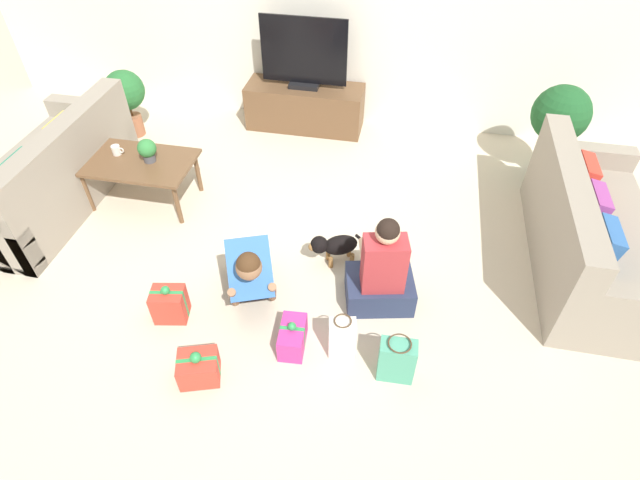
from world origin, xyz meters
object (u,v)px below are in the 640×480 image
Objects in this scene: gift_box_b at (170,304)px; mug at (117,150)px; tv_console at (305,107)px; gift_box_a at (199,368)px; tv at (304,56)px; person_sitting at (381,275)px; potted_plant_corner_right at (560,118)px; person_kneeling at (250,270)px; sofa_left at (51,176)px; gift_bag_a at (397,360)px; sofa_right at (588,236)px; tabletop_plant at (147,150)px; potted_plant_corner_left at (126,94)px; coffee_table at (139,165)px; dog at (334,246)px; gift_box_c at (293,337)px; gift_bag_b at (342,338)px.

mug is at bearing 127.54° from gift_box_b.
tv_console is 3.46m from gift_box_a.
tv reaches higher than person_sitting.
potted_plant_corner_right is 4.26m from mug.
person_kneeling is 6.62× the size of mug.
sofa_left is 5.76× the size of gift_box_b.
gift_bag_a is at bearing -115.29° from potted_plant_corner_right.
potted_plant_corner_right reaches higher than tv_console.
tabletop_plant is at bearing 88.56° from sofa_right.
gift_box_b is (1.51, -2.43, -0.36)m from potted_plant_corner_left.
coffee_table is 0.26m from mug.
potted_plant_corner_right is at bearing -9.42° from tv_console.
potted_plant_corner_right reaches higher than person_sitting.
potted_plant_corner_right is at bearing 48.95° from gift_box_a.
person_kneeling reaches higher than gift_box_b.
person_kneeling is 0.77m from dog.
mug is (-2.04, 1.46, 0.40)m from gift_box_c.
tv_console is at bearing 90.25° from gift_box_a.
sofa_left reaches higher than gift_bag_b.
tv reaches higher than coffee_table.
potted_plant_corner_left is at bearing 126.13° from tabletop_plant.
sofa_right reaches higher than gift_box_b.
sofa_left is 4.84m from sofa_right.
tv_console is at bearing 170.58° from potted_plant_corner_right.
person_sitting is at bearing 106.02° from gift_bag_a.
mug is at bearing 144.42° from gift_box_c.
mug is at bearing 113.81° from sofa_left.
sofa_right reaches higher than tv_console.
sofa_left is at bearing -137.51° from tv_console.
potted_plant_corner_right is 4.34× the size of tabletop_plant.
gift_bag_b reaches higher than gift_box_b.
coffee_table is 2.59m from gift_bag_b.
gift_box_c is at bearing -35.58° from mug.
person_kneeling is 0.88m from gift_bag_b.
dog is (2.64, -1.61, -0.31)m from potted_plant_corner_left.
sofa_right is 3.34m from tv.
potted_plant_corner_left is 3.64m from person_sitting.
tabletop_plant is (0.35, -0.04, 0.08)m from mug.
coffee_table is at bearing -169.03° from tabletop_plant.
dog is (0.74, -2.17, -0.05)m from tv_console.
sofa_left is 1.01m from tabletop_plant.
person_sitting is (1.16, -2.53, -0.54)m from tv.
tabletop_plant is (0.80, -1.10, 0.08)m from potted_plant_corner_left.
gift_bag_a is (1.35, -3.17, -0.67)m from tv.
gift_bag_b is at bearing 1.34° from gift_box_c.
gift_bag_a is at bearing 11.85° from gift_box_a.
sofa_right reaches higher than person_kneeling.
gift_box_b is (-0.57, -0.31, -0.18)m from person_kneeling.
potted_plant_corner_left is at bearing 121.32° from coffee_table.
sofa_left reaches higher than gift_box_a.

